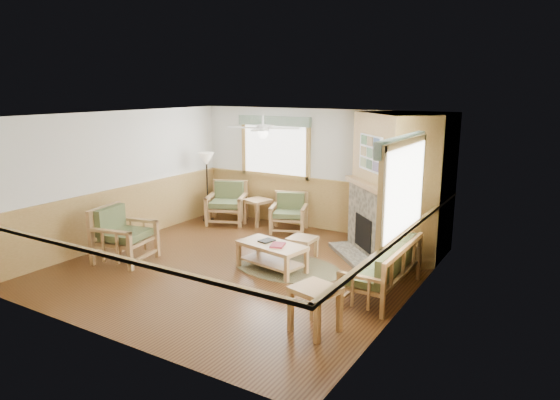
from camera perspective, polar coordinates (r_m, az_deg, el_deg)
The scene contains 24 objects.
floor at distance 9.06m, azimuth -4.50°, elevation -7.69°, with size 6.00×6.00×0.01m, color #4D2D15.
ceiling at distance 8.50m, azimuth -4.82°, elevation 9.64°, with size 6.00×6.00×0.01m, color white.
wall_back at distance 11.21m, azimuth 4.36°, elevation 3.46°, with size 6.00×0.02×2.70m, color white.
wall_front at distance 6.57m, azimuth -20.17°, elevation -4.02°, with size 6.00×0.02×2.70m, color white.
wall_left at distance 10.69m, azimuth -17.83°, elevation 2.43°, with size 0.02×6.00×2.70m, color white.
wall_right at distance 7.38m, azimuth 14.61°, elevation -1.83°, with size 0.02×6.00×2.70m, color white.
wainscot at distance 8.88m, azimuth -4.56°, elevation -4.34°, with size 6.00×6.00×1.10m, color #AB8546, non-canonical shape.
fireplace at distance 9.57m, azimuth 12.75°, elevation 1.57°, with size 2.20×2.20×2.70m, color #AB8546, non-canonical shape.
window_back at distance 11.58m, azimuth -0.56°, elevation 9.67°, with size 1.90×0.16×1.50m, color white, non-canonical shape.
window_right at distance 7.00m, azimuth 14.36°, elevation 7.23°, with size 0.16×1.90×1.50m, color white, non-canonical shape.
ceiling_fan at distance 8.58m, azimuth -1.98°, elevation 9.44°, with size 1.24×1.24×0.36m, color white, non-canonical shape.
sofa at distance 7.99m, azimuth 11.58°, elevation -7.63°, with size 0.73×1.78×0.82m, color #A77D4E, non-canonical shape.
armchair_back_left at distance 11.86m, azimuth -6.11°, elevation -0.34°, with size 0.86×0.86×0.96m, color #A77D4E, non-canonical shape.
armchair_back_right at distance 11.08m, azimuth 1.02°, elevation -1.50°, with size 0.76×0.76×0.85m, color #A77D4E, non-canonical shape.
armchair_left at distance 9.65m, azimuth -17.37°, elevation -3.78°, with size 0.90×0.90×1.01m, color #A77D4E, non-canonical shape.
coffee_table at distance 8.81m, azimuth -0.94°, elevation -6.53°, with size 1.22×0.61×0.49m, color #A77D4E, non-canonical shape.
end_table_chairs at distance 11.70m, azimuth -2.57°, elevation -1.36°, with size 0.54×0.52×0.60m, color #A77D4E, non-canonical shape.
end_table_sofa at distance 6.72m, azimuth 4.04°, elevation -12.34°, with size 0.56×0.53×0.62m, color #A77D4E, non-canonical shape.
footstool at distance 9.43m, azimuth 2.54°, elevation -5.48°, with size 0.47×0.47×0.41m, color #A77D4E, non-canonical shape.
braided_rug at distance 9.02m, azimuth 0.80°, elevation -7.68°, with size 2.04×2.04×0.01m, color brown.
floor_lamp_left at distance 12.03m, azimuth -8.31°, elevation 1.51°, with size 0.38×0.38×1.67m, color black, non-canonical shape.
floor_lamp_right at distance 8.63m, azimuth 13.57°, elevation -3.68°, with size 0.35×0.35×1.54m, color black, non-canonical shape.
book_red at distance 8.61m, azimuth -0.28°, elevation -5.08°, with size 0.22×0.30×0.03m, color maroon.
book_dark at distance 8.86m, azimuth -1.53°, elevation -4.59°, with size 0.20×0.27×0.03m, color black.
Camera 1 is at (4.99, -6.87, 3.16)m, focal length 32.00 mm.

